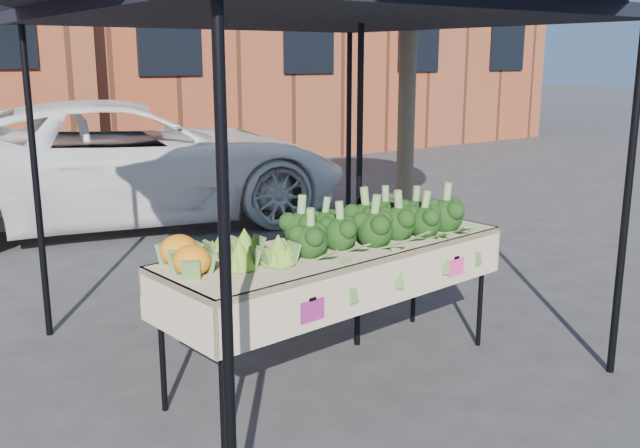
# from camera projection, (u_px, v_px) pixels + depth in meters

# --- Properties ---
(ground) EXTENTS (90.00, 90.00, 0.00)m
(ground) POSITION_uv_depth(u_px,v_px,m) (357.00, 362.00, 4.98)
(ground) COLOR #2E2E30
(table) EXTENTS (2.47, 1.03, 0.90)m
(table) POSITION_uv_depth(u_px,v_px,m) (338.00, 311.00, 4.69)
(table) COLOR beige
(table) RESTS_ON ground
(canopy) EXTENTS (3.16, 3.16, 2.74)m
(canopy) POSITION_uv_depth(u_px,v_px,m) (312.00, 164.00, 4.84)
(canopy) COLOR black
(canopy) RESTS_ON ground
(broccoli_heap) EXTENTS (1.40, 0.60, 0.30)m
(broccoli_heap) POSITION_uv_depth(u_px,v_px,m) (369.00, 216.00, 4.73)
(broccoli_heap) COLOR black
(broccoli_heap) RESTS_ON table
(romanesco_cluster) EXTENTS (0.46, 0.60, 0.23)m
(romanesco_cluster) POSITION_uv_depth(u_px,v_px,m) (245.00, 242.00, 4.21)
(romanesco_cluster) COLOR #74A526
(romanesco_cluster) RESTS_ON table
(cauliflower_pair) EXTENTS (0.26, 0.46, 0.20)m
(cauliflower_pair) POSITION_uv_depth(u_px,v_px,m) (185.00, 252.00, 4.03)
(cauliflower_pair) COLOR orange
(cauliflower_pair) RESTS_ON table
(street_tree) EXTENTS (2.32, 2.32, 4.56)m
(street_tree) POSITION_uv_depth(u_px,v_px,m) (409.00, 33.00, 6.33)
(street_tree) COLOR #1E4C14
(street_tree) RESTS_ON ground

